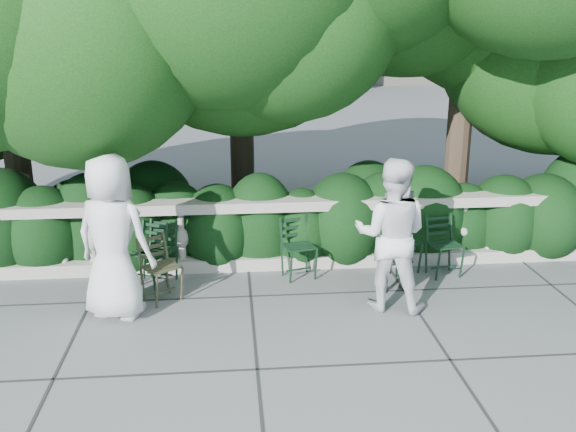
{
  "coord_description": "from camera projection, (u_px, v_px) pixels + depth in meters",
  "views": [
    {
      "loc": [
        -0.72,
        -6.73,
        3.36
      ],
      "look_at": [
        0.0,
        1.0,
        1.0
      ],
      "focal_mm": 40.0,
      "sensor_mm": 36.0,
      "label": 1
    }
  ],
  "objects": [
    {
      "name": "ground",
      "position": [
        296.0,
        323.0,
        7.45
      ],
      "size": [
        90.0,
        90.0,
        0.0
      ],
      "primitive_type": "plane",
      "color": "#53565B",
      "rests_on": "ground"
    },
    {
      "name": "balustrade",
      "position": [
        283.0,
        234.0,
        9.02
      ],
      "size": [
        12.0,
        0.44,
        1.0
      ],
      "color": "#9E998E",
      "rests_on": "ground"
    },
    {
      "name": "shrub_hedge",
      "position": [
        276.0,
        239.0,
        10.31
      ],
      "size": [
        15.0,
        2.6,
        1.7
      ],
      "primitive_type": null,
      "color": "black",
      "rests_on": "ground"
    },
    {
      "name": "chair_a",
      "position": [
        144.0,
        288.0,
        8.41
      ],
      "size": [
        0.61,
        0.63,
        0.84
      ],
      "primitive_type": null,
      "rotation": [
        0.0,
        0.0,
        -0.46
      ],
      "color": "black",
      "rests_on": "ground"
    },
    {
      "name": "chair_c",
      "position": [
        155.0,
        286.0,
        8.49
      ],
      "size": [
        0.57,
        0.6,
        0.84
      ],
      "primitive_type": null,
      "rotation": [
        0.0,
        0.0,
        -0.34
      ],
      "color": "black",
      "rests_on": "ground"
    },
    {
      "name": "chair_d",
      "position": [
        303.0,
        281.0,
        8.65
      ],
      "size": [
        0.55,
        0.58,
        0.84
      ],
      "primitive_type": null,
      "rotation": [
        0.0,
        0.0,
        0.28
      ],
      "color": "black",
      "rests_on": "ground"
    },
    {
      "name": "chair_e",
      "position": [
        448.0,
        279.0,
        8.72
      ],
      "size": [
        0.52,
        0.55,
        0.84
      ],
      "primitive_type": null,
      "rotation": [
        0.0,
        0.0,
        0.18
      ],
      "color": "black",
      "rests_on": "ground"
    },
    {
      "name": "chair_f",
      "position": [
        407.0,
        275.0,
        8.86
      ],
      "size": [
        0.56,
        0.59,
        0.84
      ],
      "primitive_type": null,
      "rotation": [
        0.0,
        0.0,
        0.31
      ],
      "color": "black",
      "rests_on": "ground"
    },
    {
      "name": "chair_weathered",
      "position": [
        169.0,
        304.0,
        7.95
      ],
      "size": [
        0.64,
        0.65,
        0.84
      ],
      "primitive_type": null,
      "rotation": [
        0.0,
        0.0,
        0.64
      ],
      "color": "black",
      "rests_on": "ground"
    },
    {
      "name": "person_businessman",
      "position": [
        113.0,
        238.0,
        7.38
      ],
      "size": [
        1.12,
        0.94,
        1.95
      ],
      "primitive_type": "imported",
      "rotation": [
        0.0,
        0.0,
        2.74
      ],
      "color": "silver",
      "rests_on": "ground"
    },
    {
      "name": "person_woman_grey",
      "position": [
        396.0,
        229.0,
        8.11
      ],
      "size": [
        0.69,
        0.54,
        1.67
      ],
      "primitive_type": "imported",
      "rotation": [
        0.0,
        0.0,
        3.4
      ],
      "color": "#434448",
      "rests_on": "ground"
    },
    {
      "name": "person_casual_man",
      "position": [
        391.0,
        235.0,
        7.62
      ],
      "size": [
        1.09,
        0.96,
        1.86
      ],
      "primitive_type": "imported",
      "rotation": [
        0.0,
        0.0,
        2.8
      ],
      "color": "white",
      "rests_on": "ground"
    }
  ]
}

